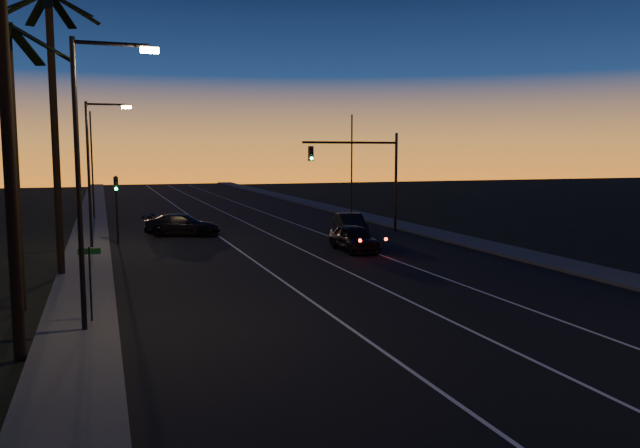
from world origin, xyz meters
name	(u,v)px	position (x,y,z in m)	size (l,w,h in m)	color
road	(316,261)	(0.00, 30.00, 0.01)	(20.00, 170.00, 0.01)	black
sidewalk_left	(85,274)	(-11.20, 30.00, 0.08)	(2.40, 170.00, 0.16)	#383836
sidewalk_right	(499,249)	(11.20, 30.00, 0.08)	(2.40, 170.00, 0.16)	#383836
lane_stripe_left	(259,264)	(-3.00, 30.00, 0.02)	(0.12, 160.00, 0.01)	silver
lane_stripe_mid	(325,260)	(0.50, 30.00, 0.02)	(0.12, 160.00, 0.01)	silver
lane_stripe_right	(386,257)	(4.00, 30.00, 0.02)	(0.12, 160.00, 0.01)	silver
palm_near	(6,96)	(-12.60, 18.00, 7.07)	(4.25, 4.16, 11.53)	black
palm_mid	(12,134)	(-13.20, 24.00, 6.25)	(4.25, 4.16, 10.03)	black
palm_far	(54,107)	(-12.20, 30.00, 7.61)	(4.25, 4.16, 12.53)	black
streetlight_left_near	(88,162)	(-10.70, 20.00, 5.32)	(2.55, 0.26, 9.00)	black
streetlight_left_far	(94,162)	(-10.69, 38.00, 5.06)	(2.55, 0.26, 8.50)	black
street_sign	(90,276)	(-10.80, 21.00, 1.66)	(0.70, 0.06, 2.60)	black
signal_mast	(366,165)	(7.14, 39.99, 4.78)	(7.10, 0.41, 7.00)	black
signal_post	(116,197)	(-9.50, 39.98, 2.89)	(0.28, 0.37, 4.20)	black
far_pole_left	(92,166)	(-11.00, 55.00, 4.50)	(0.14, 0.14, 9.00)	black
far_pole_right	(352,165)	(11.00, 52.00, 4.50)	(0.14, 0.14, 9.00)	black
lead_car	(354,238)	(3.18, 32.47, 0.76)	(1.78, 4.92, 1.50)	black
right_car	(350,225)	(5.44, 38.61, 0.76)	(2.36, 4.77, 1.50)	black
cross_car	(183,225)	(-5.25, 42.38, 0.75)	(5.46, 3.82, 1.47)	black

